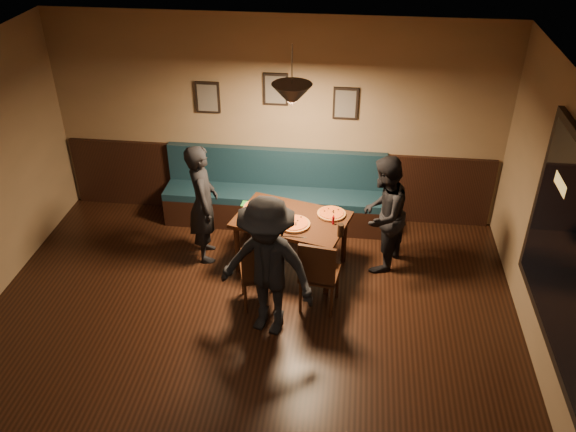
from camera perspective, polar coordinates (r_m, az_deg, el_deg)
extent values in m
plane|color=black|center=(6.05, -5.63, -17.01)|extent=(7.00, 7.00, 0.00)
plane|color=silver|center=(4.35, -7.57, 7.99)|extent=(7.00, 7.00, 0.00)
plane|color=#8C704F|center=(8.06, -1.11, 8.99)|extent=(6.00, 0.00, 6.00)
cube|color=black|center=(8.43, -1.07, 3.27)|extent=(5.88, 0.06, 1.00)
cube|color=black|center=(5.65, 25.54, -4.26)|extent=(0.06, 2.56, 1.86)
plane|color=black|center=(5.64, 25.25, -4.25)|extent=(0.00, 2.40, 2.40)
cube|color=black|center=(8.09, -7.61, 11.08)|extent=(0.32, 0.04, 0.42)
cube|color=black|center=(7.87, -1.17, 11.92)|extent=(0.32, 0.04, 0.42)
cube|color=black|center=(7.86, 5.47, 10.58)|extent=(0.32, 0.04, 0.42)
cone|color=black|center=(6.53, 0.37, 11.36)|extent=(0.44, 0.44, 0.25)
cube|color=black|center=(7.41, 0.32, -2.50)|extent=(1.49, 1.15, 0.70)
imported|color=black|center=(7.45, -8.05, 1.19)|extent=(0.51, 0.65, 1.55)
imported|color=black|center=(7.30, 8.98, 0.13)|extent=(0.79, 0.88, 1.49)
imported|color=black|center=(6.22, -2.00, -4.93)|extent=(1.18, 0.88, 1.63)
cylinder|color=gold|center=(7.41, -2.85, 0.84)|extent=(0.45, 0.45, 0.04)
cylinder|color=orange|center=(7.07, 0.58, -0.75)|extent=(0.50, 0.50, 0.04)
cylinder|color=#C86425|center=(7.29, 4.13, 0.23)|extent=(0.35, 0.35, 0.04)
cylinder|color=black|center=(6.88, 5.01, -1.35)|extent=(0.09, 0.09, 0.16)
cylinder|color=maroon|center=(7.10, 4.31, -0.32)|extent=(0.04, 0.04, 0.13)
cube|color=#207826|center=(7.52, -3.90, 1.16)|extent=(0.14, 0.14, 0.01)
cube|color=#1F762C|center=(7.09, -3.83, -0.92)|extent=(0.15, 0.15, 0.01)
cube|color=white|center=(6.88, 0.22, -1.98)|extent=(0.18, 0.02, 0.00)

